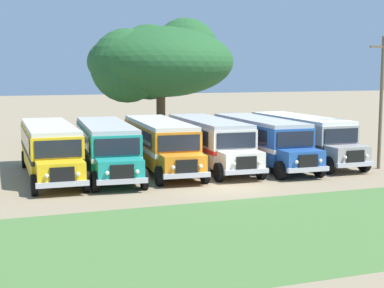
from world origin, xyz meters
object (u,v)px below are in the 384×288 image
at_px(broad_shade_tree, 157,61).
at_px(parked_bus_slot_4, 261,139).
at_px(parked_bus_slot_1, 106,146).
at_px(parked_bus_slot_0, 50,147).
at_px(parked_bus_slot_2, 160,142).
at_px(parked_bus_slot_5, 302,136).
at_px(utility_pole, 381,99).
at_px(parked_bus_slot_3, 209,140).

bearing_deg(broad_shade_tree, parked_bus_slot_4, -80.07).
bearing_deg(parked_bus_slot_1, parked_bus_slot_0, -90.50).
distance_m(parked_bus_slot_1, parked_bus_slot_2, 3.29).
xyz_separation_m(parked_bus_slot_1, parked_bus_slot_4, (9.53, -0.16, 0.00)).
bearing_deg(parked_bus_slot_5, parked_bus_slot_1, -87.84).
bearing_deg(utility_pole, parked_bus_slot_5, 121.48).
height_order(parked_bus_slot_4, parked_bus_slot_5, same).
distance_m(parked_bus_slot_5, utility_pole, 5.63).
height_order(parked_bus_slot_2, utility_pole, utility_pole).
distance_m(parked_bus_slot_1, parked_bus_slot_3, 6.37).
height_order(parked_bus_slot_0, parked_bus_slot_5, same).
bearing_deg(parked_bus_slot_0, utility_pole, 78.31).
bearing_deg(broad_shade_tree, parked_bus_slot_2, -106.23).
bearing_deg(utility_pole, parked_bus_slot_2, 160.24).
bearing_deg(parked_bus_slot_2, parked_bus_slot_3, 93.73).
bearing_deg(broad_shade_tree, parked_bus_slot_3, -93.27).
relative_size(parked_bus_slot_4, parked_bus_slot_5, 1.00).
bearing_deg(parked_bus_slot_4, broad_shade_tree, -168.49).
bearing_deg(utility_pole, broad_shade_tree, 115.13).
bearing_deg(parked_bus_slot_0, broad_shade_tree, 143.91).
bearing_deg(parked_bus_slot_5, parked_bus_slot_2, -89.75).
bearing_deg(parked_bus_slot_2, broad_shade_tree, 167.77).
relative_size(parked_bus_slot_1, parked_bus_slot_5, 1.01).
relative_size(parked_bus_slot_3, utility_pole, 1.42).
bearing_deg(parked_bus_slot_5, utility_pole, 32.00).
bearing_deg(parked_bus_slot_1, utility_pole, 80.34).
distance_m(parked_bus_slot_1, broad_shade_tree, 16.14).
xyz_separation_m(parked_bus_slot_3, parked_bus_slot_4, (3.17, -0.55, 0.00)).
distance_m(parked_bus_slot_2, utility_pole, 13.09).
distance_m(broad_shade_tree, utility_pole, 19.56).
xyz_separation_m(parked_bus_slot_0, parked_bus_slot_2, (6.32, 0.13, 0.00)).
bearing_deg(broad_shade_tree, utility_pole, -64.87).
relative_size(parked_bus_slot_5, broad_shade_tree, 0.89).
relative_size(parked_bus_slot_0, broad_shade_tree, 0.89).
bearing_deg(parked_bus_slot_4, utility_pole, 58.62).
relative_size(parked_bus_slot_0, parked_bus_slot_1, 0.99).
relative_size(parked_bus_slot_1, utility_pole, 1.43).
height_order(parked_bus_slot_1, broad_shade_tree, broad_shade_tree).
relative_size(parked_bus_slot_3, parked_bus_slot_5, 1.00).
bearing_deg(broad_shade_tree, parked_bus_slot_1, -117.55).
bearing_deg(parked_bus_slot_1, parked_bus_slot_2, 101.83).
bearing_deg(parked_bus_slot_0, parked_bus_slot_1, 85.99).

